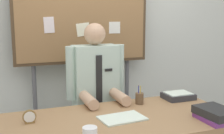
{
  "coord_description": "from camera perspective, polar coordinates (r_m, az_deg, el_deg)",
  "views": [
    {
      "loc": [
        -0.78,
        -1.88,
        1.48
      ],
      "look_at": [
        0.0,
        0.19,
        1.09
      ],
      "focal_mm": 46.58,
      "sensor_mm": 36.0,
      "label": 1
    }
  ],
  "objects": [
    {
      "name": "desk_clock",
      "position": [
        2.13,
        -15.9,
        -9.47
      ],
      "size": [
        0.1,
        0.04,
        0.1
      ],
      "color": "olive",
      "rests_on": "desk"
    },
    {
      "name": "pen_holder",
      "position": [
        2.49,
        5.4,
        -6.12
      ],
      "size": [
        0.07,
        0.07,
        0.16
      ],
      "color": "brown",
      "rests_on": "desk"
    },
    {
      "name": "paper_tray",
      "position": [
        2.7,
        12.86,
        -5.53
      ],
      "size": [
        0.26,
        0.2,
        0.06
      ],
      "color": "#333338",
      "rests_on": "desk"
    },
    {
      "name": "back_wall",
      "position": [
        3.2,
        -6.63,
        7.61
      ],
      "size": [
        6.4,
        0.08,
        2.7
      ],
      "primitive_type": "cube",
      "color": "silver",
      "rests_on": "ground_plane"
    },
    {
      "name": "coffee_mug",
      "position": [
        1.77,
        -4.36,
        -13.07
      ],
      "size": [
        0.09,
        0.09,
        0.09
      ],
      "primitive_type": "cylinder",
      "color": "white",
      "rests_on": "desk"
    },
    {
      "name": "desk",
      "position": [
        2.2,
        1.77,
        -12.03
      ],
      "size": [
        1.71,
        0.84,
        0.74
      ],
      "color": "#9E754C",
      "rests_on": "ground_plane"
    },
    {
      "name": "bulletin_board",
      "position": [
        3.0,
        -5.74,
        12.17
      ],
      "size": [
        1.4,
        0.09,
        2.25
      ],
      "color": "#4C3823",
      "rests_on": "ground_plane"
    },
    {
      "name": "book_stack",
      "position": [
        2.23,
        19.58,
        -8.71
      ],
      "size": [
        0.23,
        0.29,
        0.09
      ],
      "color": "#72337F",
      "rests_on": "desk"
    },
    {
      "name": "person",
      "position": [
        2.74,
        -3.19,
        -7.45
      ],
      "size": [
        0.55,
        0.56,
        1.42
      ],
      "color": "#2D2D33",
      "rests_on": "ground_plane"
    },
    {
      "name": "open_notebook",
      "position": [
        2.15,
        2.09,
        -9.98
      ],
      "size": [
        0.34,
        0.25,
        0.01
      ],
      "primitive_type": "cube",
      "rotation": [
        0.0,
        0.0,
        0.09
      ],
      "color": "silver",
      "rests_on": "desk"
    }
  ]
}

